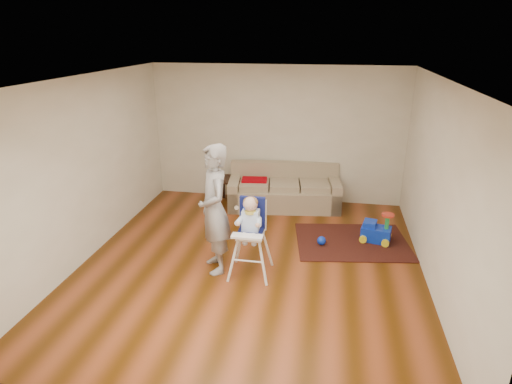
% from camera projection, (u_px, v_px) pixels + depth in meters
% --- Properties ---
extents(ground, '(5.50, 5.50, 0.00)m').
position_uv_depth(ground, '(251.00, 263.00, 6.44)').
color(ground, '#482506').
rests_on(ground, ground).
extents(room_envelope, '(5.04, 5.52, 2.72)m').
position_uv_depth(room_envelope, '(258.00, 133.00, 6.26)').
color(room_envelope, beige).
rests_on(room_envelope, ground).
extents(sofa, '(2.25, 1.14, 0.83)m').
position_uv_depth(sofa, '(284.00, 187.00, 8.37)').
color(sofa, tan).
rests_on(sofa, ground).
extents(side_table, '(0.52, 0.52, 0.52)m').
position_uv_depth(side_table, '(232.00, 191.00, 8.63)').
color(side_table, black).
rests_on(side_table, ground).
extents(area_rug, '(1.98, 1.60, 0.01)m').
position_uv_depth(area_rug, '(352.00, 242.00, 7.09)').
color(area_rug, black).
rests_on(area_rug, ground).
extents(ride_on_toy, '(0.53, 0.43, 0.51)m').
position_uv_depth(ride_on_toy, '(377.00, 226.00, 7.02)').
color(ride_on_toy, '#0F34D5').
rests_on(ride_on_toy, area_rug).
extents(toy_ball, '(0.14, 0.14, 0.14)m').
position_uv_depth(toy_ball, '(321.00, 241.00, 6.94)').
color(toy_ball, '#0F34D5').
rests_on(toy_ball, area_rug).
extents(high_chair, '(0.55, 0.55, 1.19)m').
position_uv_depth(high_chair, '(251.00, 237.00, 5.98)').
color(high_chair, white).
rests_on(high_chair, ground).
extents(adult, '(0.72, 0.81, 1.87)m').
position_uv_depth(adult, '(214.00, 210.00, 5.98)').
color(adult, gray).
rests_on(adult, ground).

